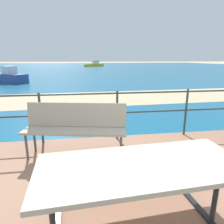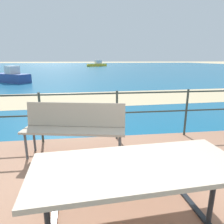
# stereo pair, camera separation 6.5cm
# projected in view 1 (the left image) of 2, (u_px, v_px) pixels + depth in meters

# --- Properties ---
(sea_water) EXTENTS (90.00, 90.00, 0.01)m
(sea_water) POSITION_uv_depth(u_px,v_px,m) (86.00, 67.00, 39.99)
(sea_water) COLOR #145B84
(sea_water) RESTS_ON ground
(beach_strip) EXTENTS (54.09, 5.50, 0.01)m
(beach_strip) POSITION_uv_depth(u_px,v_px,m) (99.00, 98.00, 8.59)
(beach_strip) COLOR tan
(beach_strip) RESTS_ON ground
(picnic_table) EXTENTS (1.82, 1.50, 0.76)m
(picnic_table) POSITION_uv_depth(u_px,v_px,m) (142.00, 183.00, 1.68)
(picnic_table) COLOR tan
(picnic_table) RESTS_ON patio_paving
(park_bench) EXTENTS (1.73, 0.74, 0.88)m
(park_bench) POSITION_uv_depth(u_px,v_px,m) (76.00, 124.00, 3.29)
(park_bench) COLOR tan
(park_bench) RESTS_ON patio_paving
(railing_fence) EXTENTS (5.94, 0.04, 0.99)m
(railing_fence) POSITION_uv_depth(u_px,v_px,m) (117.00, 109.00, 3.95)
(railing_fence) COLOR #2D3833
(railing_fence) RESTS_ON patio_paving
(boat_mid) EXTENTS (3.35, 2.75, 1.16)m
(boat_mid) POSITION_uv_depth(u_px,v_px,m) (7.00, 77.00, 14.23)
(boat_mid) COLOR #2D478C
(boat_mid) RESTS_ON sea_water
(boat_far) EXTENTS (4.88, 3.99, 1.34)m
(boat_far) POSITION_uv_depth(u_px,v_px,m) (94.00, 64.00, 44.32)
(boat_far) COLOR yellow
(boat_far) RESTS_ON sea_water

